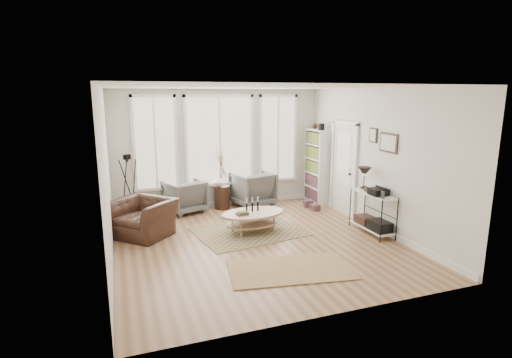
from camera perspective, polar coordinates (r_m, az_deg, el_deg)
name	(u,v)px	position (r m, az deg, el deg)	size (l,w,h in m)	color
room	(257,169)	(7.38, 0.17, 1.50)	(5.50, 5.54, 2.90)	#9B7350
bay_window	(220,142)	(9.90, -5.21, 5.22)	(4.14, 0.12, 2.24)	tan
door	(344,166)	(9.54, 12.42, 1.78)	(0.09, 1.06, 2.22)	silver
bookcase	(317,166)	(10.42, 8.64, 1.85)	(0.31, 0.85, 2.06)	white
low_shelf	(372,209)	(8.41, 16.30, -4.09)	(0.38, 1.08, 1.30)	white
wall_art	(384,141)	(8.28, 17.87, 5.22)	(0.04, 0.88, 0.44)	black
rug_main	(249,231)	(8.28, -1.00, -7.51)	(2.12, 1.59, 0.01)	brown
rug_runner	(290,269)	(6.62, 4.88, -12.69)	(1.97, 1.09, 0.01)	brown
coffee_table	(253,217)	(8.17, -0.46, -5.39)	(1.43, 1.01, 0.61)	tan
armchair_left	(184,196)	(9.68, -10.19, -2.44)	(0.83, 0.85, 0.78)	#60605C
armchair_right	(252,189)	(10.07, -0.55, -1.41)	(0.93, 0.95, 0.87)	#60605C
side_table	(222,178)	(9.77, -4.93, 0.14)	(0.38, 0.38, 1.59)	#331D15
vase	(218,181)	(9.77, -5.46, -0.35)	(0.23, 0.23, 0.24)	silver
accent_chair	(143,218)	(8.29, -15.88, -5.34)	(0.98, 1.12, 0.73)	#331D15
tripod_camera	(129,190)	(9.28, -17.68, -1.56)	(0.52, 0.52, 1.49)	black
book_stack_near	(308,203)	(10.14, 7.48, -3.45)	(0.21, 0.27, 0.17)	brown
book_stack_far	(315,207)	(9.84, 8.41, -4.03)	(0.18, 0.23, 0.15)	brown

